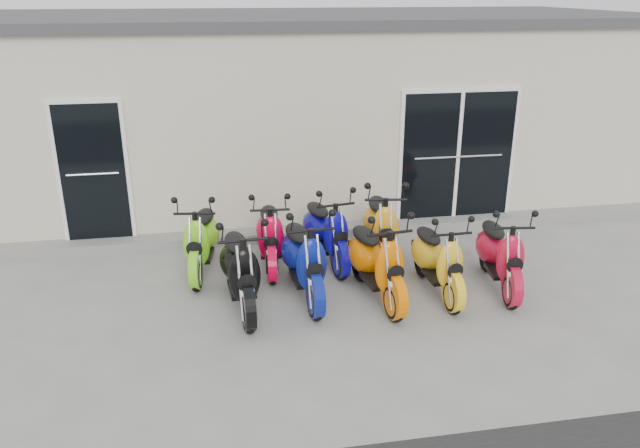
# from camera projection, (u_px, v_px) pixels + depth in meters

# --- Properties ---
(ground) EXTENTS (80.00, 80.00, 0.00)m
(ground) POSITION_uv_depth(u_px,v_px,m) (328.00, 292.00, 8.36)
(ground) COLOR gray
(ground) RESTS_ON ground
(building) EXTENTS (14.00, 6.00, 3.20)m
(building) POSITION_uv_depth(u_px,v_px,m) (280.00, 105.00, 12.57)
(building) COLOR beige
(building) RESTS_ON ground
(roof_cap) EXTENTS (14.20, 6.20, 0.16)m
(roof_cap) POSITION_uv_depth(u_px,v_px,m) (278.00, 17.00, 11.97)
(roof_cap) COLOR #3F3F42
(roof_cap) RESTS_ON building
(front_step) EXTENTS (14.00, 0.40, 0.15)m
(front_step) POSITION_uv_depth(u_px,v_px,m) (305.00, 232.00, 10.19)
(front_step) COLOR gray
(front_step) RESTS_ON ground
(door_left) EXTENTS (1.07, 0.08, 2.22)m
(door_left) POSITION_uv_depth(u_px,v_px,m) (93.00, 169.00, 9.38)
(door_left) COLOR black
(door_left) RESTS_ON front_step
(door_right) EXTENTS (2.02, 0.08, 2.22)m
(door_right) POSITION_uv_depth(u_px,v_px,m) (457.00, 152.00, 10.34)
(door_right) COLOR black
(door_right) RESTS_ON front_step
(scooter_front_black) EXTENTS (0.79, 1.86, 1.34)m
(scooter_front_black) POSITION_uv_depth(u_px,v_px,m) (240.00, 259.00, 7.72)
(scooter_front_black) COLOR black
(scooter_front_black) RESTS_ON ground
(scooter_front_blue) EXTENTS (0.80, 1.88, 1.35)m
(scooter_front_blue) POSITION_uv_depth(u_px,v_px,m) (303.00, 249.00, 8.00)
(scooter_front_blue) COLOR navy
(scooter_front_blue) RESTS_ON ground
(scooter_front_orange_a) EXTENTS (0.87, 1.87, 1.33)m
(scooter_front_orange_a) POSITION_uv_depth(u_px,v_px,m) (376.00, 252.00, 7.96)
(scooter_front_orange_a) COLOR #EA6A00
(scooter_front_orange_a) RESTS_ON ground
(scooter_front_orange_b) EXTENTS (0.64, 1.67, 1.23)m
(scooter_front_orange_b) POSITION_uv_depth(u_px,v_px,m) (438.00, 251.00, 8.12)
(scooter_front_orange_b) COLOR yellow
(scooter_front_orange_b) RESTS_ON ground
(scooter_front_red) EXTENTS (0.87, 1.78, 1.26)m
(scooter_front_red) POSITION_uv_depth(u_px,v_px,m) (501.00, 245.00, 8.26)
(scooter_front_red) COLOR red
(scooter_front_red) RESTS_ON ground
(scooter_back_green) EXTENTS (0.87, 1.80, 1.27)m
(scooter_back_green) POSITION_uv_depth(u_px,v_px,m) (201.00, 230.00, 8.73)
(scooter_back_green) COLOR #73D91A
(scooter_back_green) RESTS_ON ground
(scooter_back_red) EXTENTS (0.73, 1.73, 1.25)m
(scooter_back_red) POSITION_uv_depth(u_px,v_px,m) (270.00, 226.00, 8.91)
(scooter_back_red) COLOR #E50031
(scooter_back_red) RESTS_ON ground
(scooter_back_blue) EXTENTS (0.89, 1.81, 1.28)m
(scooter_back_blue) POSITION_uv_depth(u_px,v_px,m) (326.00, 222.00, 9.02)
(scooter_back_blue) COLOR #0C088E
(scooter_back_blue) RESTS_ON ground
(scooter_back_yellow) EXTENTS (0.93, 1.91, 1.36)m
(scooter_back_yellow) POSITION_uv_depth(u_px,v_px,m) (381.00, 218.00, 9.09)
(scooter_back_yellow) COLOR orange
(scooter_back_yellow) RESTS_ON ground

